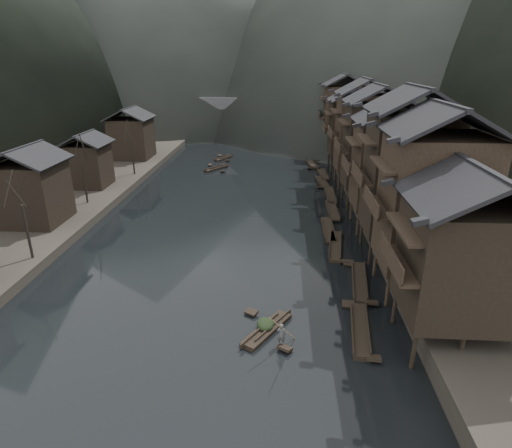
{
  "coord_description": "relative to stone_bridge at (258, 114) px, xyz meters",
  "views": [
    {
      "loc": [
        5.98,
        -32.11,
        17.75
      ],
      "look_at": [
        3.61,
        6.74,
        2.5
      ],
      "focal_mm": 30.0,
      "sensor_mm": 36.0,
      "label": 1
    }
  ],
  "objects": [
    {
      "name": "water",
      "position": [
        0.0,
        -72.0,
        -5.11
      ],
      "size": [
        300.0,
        300.0,
        0.0
      ],
      "primitive_type": "plane",
      "color": "black",
      "rests_on": "ground"
    },
    {
      "name": "right_bank",
      "position": [
        35.0,
        -32.0,
        -4.21
      ],
      "size": [
        40.0,
        200.0,
        1.8
      ],
      "primitive_type": "cube",
      "color": "#2D2823",
      "rests_on": "ground"
    },
    {
      "name": "left_bank",
      "position": [
        -35.0,
        -32.0,
        -4.51
      ],
      "size": [
        40.0,
        200.0,
        1.2
      ],
      "primitive_type": "cube",
      "color": "#2D2823",
      "rests_on": "ground"
    },
    {
      "name": "stilt_houses",
      "position": [
        17.28,
        -52.43,
        3.94
      ],
      "size": [
        9.0,
        67.6,
        15.75
      ],
      "color": "black",
      "rests_on": "ground"
    },
    {
      "name": "left_houses",
      "position": [
        -20.5,
        -51.88,
        0.55
      ],
      "size": [
        8.1,
        53.2,
        8.73
      ],
      "color": "black",
      "rests_on": "left_bank"
    },
    {
      "name": "bare_trees",
      "position": [
        -17.0,
        -63.04,
        1.6
      ],
      "size": [
        3.82,
        44.7,
        7.65
      ],
      "color": "black",
      "rests_on": "left_bank"
    },
    {
      "name": "moored_sampans",
      "position": [
        11.98,
        -47.86,
        -4.91
      ],
      "size": [
        3.43,
        69.18,
        0.47
      ],
      "color": "black",
      "rests_on": "water"
    },
    {
      "name": "midriver_boats",
      "position": [
        -1.68,
        -24.58,
        -4.91
      ],
      "size": [
        12.63,
        25.48,
        0.44
      ],
      "color": "black",
      "rests_on": "water"
    },
    {
      "name": "stone_bridge",
      "position": [
        0.0,
        0.0,
        0.0
      ],
      "size": [
        40.0,
        6.0,
        9.0
      ],
      "color": "#4C4C4F",
      "rests_on": "ground"
    },
    {
      "name": "hero_sampan",
      "position": [
        5.22,
        -79.26,
        -4.91
      ],
      "size": [
        3.56,
        5.02,
        0.44
      ],
      "color": "black",
      "rests_on": "water"
    },
    {
      "name": "cargo_heap",
      "position": [
        5.1,
        -79.05,
        -4.32
      ],
      "size": [
        1.18,
        1.54,
        0.71
      ],
      "primitive_type": "ellipsoid",
      "color": "black",
      "rests_on": "hero_sampan"
    },
    {
      "name": "boatman",
      "position": [
        6.2,
        -80.85,
        -3.89
      ],
      "size": [
        0.61,
        0.44,
        1.57
      ],
      "primitive_type": "imported",
      "rotation": [
        0.0,
        0.0,
        3.03
      ],
      "color": "#515153",
      "rests_on": "hero_sampan"
    },
    {
      "name": "bamboo_pole",
      "position": [
        6.4,
        -80.85,
        -1.4
      ],
      "size": [
        1.97,
        2.45,
        3.4
      ],
      "primitive_type": "cylinder",
      "rotation": [
        0.74,
        0.0,
        -0.67
      ],
      "color": "#8C7A51",
      "rests_on": "boatman"
    }
  ]
}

